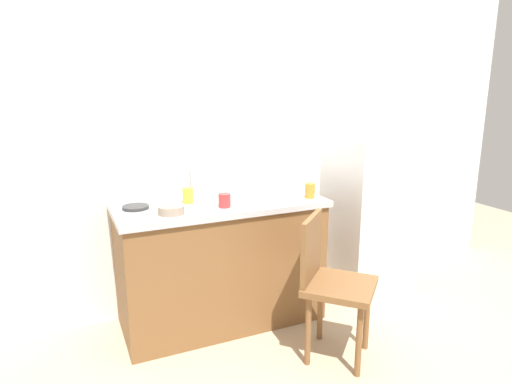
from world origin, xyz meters
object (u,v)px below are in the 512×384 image
at_px(refrigerator, 369,214).
at_px(chair, 330,280).
at_px(hotplate, 136,207).
at_px(cup_yellow, 188,195).
at_px(terracotta_bowl, 171,210).
at_px(cup_orange, 310,191).
at_px(cup_red, 225,200).
at_px(dish_tray, 259,197).

height_order(refrigerator, chair, refrigerator).
height_order(refrigerator, hotplate, refrigerator).
relative_size(chair, cup_yellow, 8.63).
bearing_deg(terracotta_bowl, chair, -31.75).
height_order(refrigerator, cup_orange, refrigerator).
bearing_deg(cup_orange, hotplate, 169.40).
relative_size(chair, terracotta_bowl, 5.49).
relative_size(cup_orange, cup_yellow, 1.01).
bearing_deg(hotplate, refrigerator, -0.71).
distance_m(cup_orange, cup_red, 0.62).
height_order(dish_tray, cup_yellow, cup_yellow).
distance_m(refrigerator, cup_orange, 0.77).
distance_m(hotplate, cup_red, 0.57).
relative_size(cup_red, cup_yellow, 0.86).
distance_m(refrigerator, cup_yellow, 1.52).
xyz_separation_m(cup_red, cup_yellow, (-0.19, 0.20, 0.01)).
bearing_deg(cup_red, refrigerator, 7.57).
relative_size(chair, hotplate, 5.24).
xyz_separation_m(dish_tray, terracotta_bowl, (-0.63, -0.07, 0.00)).
distance_m(hotplate, cup_yellow, 0.35).
bearing_deg(chair, dish_tray, 65.41).
relative_size(hotplate, cup_yellow, 1.65).
height_order(chair, cup_yellow, cup_yellow).
height_order(chair, cup_orange, cup_orange).
bearing_deg(dish_tray, refrigerator, 6.21).
relative_size(dish_tray, cup_orange, 2.69).
bearing_deg(terracotta_bowl, hotplate, 130.91).
bearing_deg(cup_orange, terracotta_bowl, 179.47).
height_order(hotplate, cup_yellow, cup_yellow).
relative_size(dish_tray, cup_yellow, 2.71).
bearing_deg(cup_orange, dish_tray, 166.93).
bearing_deg(terracotta_bowl, cup_yellow, 51.67).
distance_m(chair, cup_red, 0.83).
relative_size(terracotta_bowl, hotplate, 0.95).
distance_m(hotplate, cup_orange, 1.17).
bearing_deg(hotplate, terracotta_bowl, -49.09).
xyz_separation_m(dish_tray, cup_yellow, (-0.46, 0.14, 0.03)).
distance_m(refrigerator, chair, 1.09).
bearing_deg(refrigerator, dish_tray, -173.79).
xyz_separation_m(dish_tray, hotplate, (-0.81, 0.14, -0.02)).
relative_size(dish_tray, hotplate, 1.65).
relative_size(refrigerator, cup_orange, 12.05).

